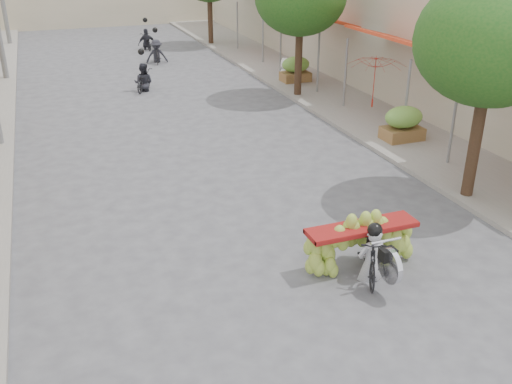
# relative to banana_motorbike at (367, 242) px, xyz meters

# --- Properties ---
(ground) EXTENTS (120.00, 120.00, 0.00)m
(ground) POSITION_rel_banana_motorbike_xyz_m (-1.35, -1.95, -0.67)
(ground) COLOR #59595E
(ground) RESTS_ON ground
(sidewalk_right) EXTENTS (4.00, 60.00, 0.12)m
(sidewalk_right) POSITION_rel_banana_motorbike_xyz_m (5.65, 13.05, -0.61)
(sidewalk_right) COLOR gray
(sidewalk_right) RESTS_ON ground
(shophouse_row_right) EXTENTS (9.77, 40.00, 6.00)m
(shophouse_row_right) POSITION_rel_banana_motorbike_xyz_m (10.64, 12.05, 2.33)
(shophouse_row_right) COLOR #BDB39C
(shophouse_row_right) RESTS_ON ground
(street_tree_near) EXTENTS (3.40, 3.40, 5.25)m
(street_tree_near) POSITION_rel_banana_motorbike_xyz_m (4.05, 2.05, 3.11)
(street_tree_near) COLOR #3A2719
(street_tree_near) RESTS_ON ground
(produce_crate_mid) EXTENTS (1.20, 0.88, 1.16)m
(produce_crate_mid) POSITION_rel_banana_motorbike_xyz_m (4.85, 6.05, 0.04)
(produce_crate_mid) COLOR brown
(produce_crate_mid) RESTS_ON ground
(produce_crate_far) EXTENTS (1.20, 0.88, 1.16)m
(produce_crate_far) POSITION_rel_banana_motorbike_xyz_m (4.85, 14.05, 0.04)
(produce_crate_far) COLOR brown
(produce_crate_far) RESTS_ON ground
(banana_motorbike) EXTENTS (2.20, 1.80, 1.96)m
(banana_motorbike) POSITION_rel_banana_motorbike_xyz_m (0.00, 0.00, 0.00)
(banana_motorbike) COLOR black
(banana_motorbike) RESTS_ON ground
(market_umbrella) EXTENTS (2.45, 2.45, 1.68)m
(market_umbrella) POSITION_rel_banana_motorbike_xyz_m (4.65, 7.48, 1.77)
(market_umbrella) COLOR #A72116
(market_umbrella) RESTS_ON ground
(pedestrian) EXTENTS (0.99, 0.92, 1.73)m
(pedestrian) POSITION_rel_banana_motorbike_xyz_m (4.70, 14.75, 0.31)
(pedestrian) COLOR white
(pedestrian) RESTS_ON ground
(bg_motorbike_a) EXTENTS (1.18, 1.56, 1.95)m
(bg_motorbike_a) POSITION_rel_banana_motorbike_xyz_m (-1.43, 15.18, 0.10)
(bg_motorbike_a) COLOR black
(bg_motorbike_a) RESTS_ON ground
(bg_motorbike_b) EXTENTS (1.12, 1.70, 1.95)m
(bg_motorbike_b) POSITION_rel_banana_motorbike_xyz_m (0.18, 20.40, 0.18)
(bg_motorbike_b) COLOR black
(bg_motorbike_b) RESTS_ON ground
(bg_motorbike_c) EXTENTS (0.99, 1.46, 1.95)m
(bg_motorbike_c) POSITION_rel_banana_motorbike_xyz_m (0.37, 24.01, 0.16)
(bg_motorbike_c) COLOR black
(bg_motorbike_c) RESTS_ON ground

